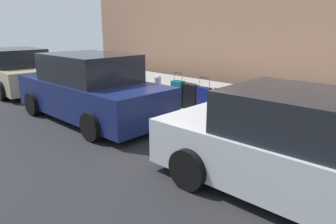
% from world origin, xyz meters
% --- Properties ---
extents(ground_plane, '(40.00, 40.00, 0.00)m').
position_xyz_m(ground_plane, '(0.00, 0.00, 0.00)').
color(ground_plane, black).
extents(sidewalk_curb, '(18.00, 5.00, 0.14)m').
position_xyz_m(sidewalk_curb, '(0.00, -2.50, 0.07)').
color(sidewalk_curb, gray).
rests_on(sidewalk_curb, ground_plane).
extents(suitcase_teal_0, '(0.48, 0.28, 0.64)m').
position_xyz_m(suitcase_teal_0, '(-2.92, -0.67, 0.43)').
color(suitcase_teal_0, '#0F606B').
rests_on(suitcase_teal_0, sidewalk_curb).
extents(suitcase_maroon_1, '(0.35, 0.24, 0.94)m').
position_xyz_m(suitcase_maroon_1, '(-2.45, -0.76, 0.49)').
color(suitcase_maroon_1, maroon).
rests_on(suitcase_maroon_1, sidewalk_curb).
extents(suitcase_silver_2, '(0.47, 0.20, 0.94)m').
position_xyz_m(suitcase_silver_2, '(-1.98, -0.64, 0.45)').
color(suitcase_silver_2, '#9EA0A8').
rests_on(suitcase_silver_2, sidewalk_curb).
extents(suitcase_olive_3, '(0.49, 0.20, 0.76)m').
position_xyz_m(suitcase_olive_3, '(-1.45, -0.73, 0.42)').
color(suitcase_olive_3, '#59601E').
rests_on(suitcase_olive_3, sidewalk_curb).
extents(suitcase_red_4, '(0.44, 0.29, 0.73)m').
position_xyz_m(suitcase_red_4, '(-0.94, -0.79, 0.41)').
color(suitcase_red_4, red).
rests_on(suitcase_red_4, sidewalk_curb).
extents(suitcase_navy_5, '(0.39, 0.19, 0.98)m').
position_xyz_m(suitcase_navy_5, '(-0.48, -0.74, 0.49)').
color(suitcase_navy_5, navy).
rests_on(suitcase_navy_5, sidewalk_curb).
extents(suitcase_black_6, '(0.48, 0.19, 0.76)m').
position_xyz_m(suitcase_black_6, '(0.01, -0.77, 0.49)').
color(suitcase_black_6, black).
rests_on(suitcase_black_6, sidewalk_curb).
extents(suitcase_teal_7, '(0.37, 0.26, 1.00)m').
position_xyz_m(suitcase_teal_7, '(0.48, -0.75, 0.52)').
color(suitcase_teal_7, '#0F606B').
rests_on(suitcase_teal_7, sidewalk_curb).
extents(fire_hydrant, '(0.39, 0.21, 0.84)m').
position_xyz_m(fire_hydrant, '(1.30, -0.71, 0.58)').
color(fire_hydrant, '#99999E').
rests_on(fire_hydrant, sidewalk_curb).
extents(bollard_post, '(0.12, 0.12, 0.74)m').
position_xyz_m(bollard_post, '(1.79, -0.56, 0.51)').
color(bollard_post, brown).
rests_on(bollard_post, sidewalk_curb).
extents(parked_car_silver_0, '(4.64, 2.15, 1.54)m').
position_xyz_m(parked_car_silver_0, '(-4.08, 1.42, 0.73)').
color(parked_car_silver_0, '#B2B5BA').
rests_on(parked_car_silver_0, ground_plane).
extents(parked_car_navy_1, '(4.74, 2.18, 1.72)m').
position_xyz_m(parked_car_navy_1, '(1.60, 1.42, 0.80)').
color(parked_car_navy_1, '#141E4C').
rests_on(parked_car_navy_1, ground_plane).
extents(parked_car_beige_2, '(4.54, 2.21, 1.60)m').
position_xyz_m(parked_car_beige_2, '(6.89, 1.42, 0.75)').
color(parked_car_beige_2, tan).
rests_on(parked_car_beige_2, ground_plane).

